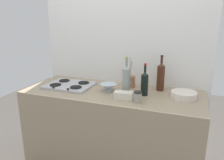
{
  "coord_description": "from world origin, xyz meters",
  "views": [
    {
      "loc": [
        0.72,
        -1.97,
        1.61
      ],
      "look_at": [
        0.0,
        0.0,
        1.02
      ],
      "focal_mm": 34.83,
      "sensor_mm": 36.0,
      "label": 1
    }
  ],
  "objects_px": {
    "utensil_crock": "(131,81)",
    "stovetop_hob": "(70,85)",
    "wine_bottle_leftmost": "(144,84)",
    "plate_stack": "(184,95)",
    "condiment_jar_front": "(138,97)",
    "wine_bottle_mid_right": "(126,80)",
    "butter_dish": "(123,95)",
    "mixing_bowl": "(108,87)",
    "wine_bottle_mid_left": "(161,77)"
  },
  "relations": [
    {
      "from": "wine_bottle_mid_left",
      "to": "plate_stack",
      "type": "bearing_deg",
      "value": -32.48
    },
    {
      "from": "stovetop_hob",
      "to": "wine_bottle_mid_right",
      "type": "bearing_deg",
      "value": -1.91
    },
    {
      "from": "wine_bottle_leftmost",
      "to": "wine_bottle_mid_left",
      "type": "height_order",
      "value": "wine_bottle_mid_left"
    },
    {
      "from": "butter_dish",
      "to": "utensil_crock",
      "type": "distance_m",
      "value": 0.37
    },
    {
      "from": "stovetop_hob",
      "to": "plate_stack",
      "type": "height_order",
      "value": "plate_stack"
    },
    {
      "from": "butter_dish",
      "to": "plate_stack",
      "type": "bearing_deg",
      "value": 23.19
    },
    {
      "from": "mixing_bowl",
      "to": "butter_dish",
      "type": "bearing_deg",
      "value": -38.86
    },
    {
      "from": "stovetop_hob",
      "to": "butter_dish",
      "type": "bearing_deg",
      "value": -14.52
    },
    {
      "from": "stovetop_hob",
      "to": "condiment_jar_front",
      "type": "distance_m",
      "value": 0.83
    },
    {
      "from": "wine_bottle_leftmost",
      "to": "butter_dish",
      "type": "xyz_separation_m",
      "value": [
        -0.16,
        -0.17,
        -0.08
      ]
    },
    {
      "from": "wine_bottle_leftmost",
      "to": "stovetop_hob",
      "type": "bearing_deg",
      "value": 179.51
    },
    {
      "from": "wine_bottle_mid_left",
      "to": "utensil_crock",
      "type": "bearing_deg",
      "value": -178.13
    },
    {
      "from": "wine_bottle_mid_right",
      "to": "mixing_bowl",
      "type": "distance_m",
      "value": 0.22
    },
    {
      "from": "condiment_jar_front",
      "to": "utensil_crock",
      "type": "bearing_deg",
      "value": 113.73
    },
    {
      "from": "plate_stack",
      "to": "butter_dish",
      "type": "relative_size",
      "value": 1.41
    },
    {
      "from": "plate_stack",
      "to": "condiment_jar_front",
      "type": "distance_m",
      "value": 0.45
    },
    {
      "from": "stovetop_hob",
      "to": "mixing_bowl",
      "type": "bearing_deg",
      "value": -0.08
    },
    {
      "from": "wine_bottle_leftmost",
      "to": "wine_bottle_mid_left",
      "type": "relative_size",
      "value": 0.86
    },
    {
      "from": "wine_bottle_mid_right",
      "to": "condiment_jar_front",
      "type": "height_order",
      "value": "wine_bottle_mid_right"
    },
    {
      "from": "plate_stack",
      "to": "condiment_jar_front",
      "type": "height_order",
      "value": "condiment_jar_front"
    },
    {
      "from": "stovetop_hob",
      "to": "wine_bottle_leftmost",
      "type": "distance_m",
      "value": 0.83
    },
    {
      "from": "wine_bottle_mid_right",
      "to": "wine_bottle_leftmost",
      "type": "bearing_deg",
      "value": 4.73
    },
    {
      "from": "wine_bottle_mid_right",
      "to": "condiment_jar_front",
      "type": "relative_size",
      "value": 3.69
    },
    {
      "from": "wine_bottle_mid_right",
      "to": "butter_dish",
      "type": "xyz_separation_m",
      "value": [
        0.02,
        -0.15,
        -0.11
      ]
    },
    {
      "from": "wine_bottle_mid_right",
      "to": "wine_bottle_mid_left",
      "type": "bearing_deg",
      "value": 36.69
    },
    {
      "from": "utensil_crock",
      "to": "condiment_jar_front",
      "type": "relative_size",
      "value": 3.29
    },
    {
      "from": "plate_stack",
      "to": "mixing_bowl",
      "type": "relative_size",
      "value": 1.37
    },
    {
      "from": "stovetop_hob",
      "to": "butter_dish",
      "type": "relative_size",
      "value": 2.9
    },
    {
      "from": "wine_bottle_leftmost",
      "to": "wine_bottle_mid_right",
      "type": "distance_m",
      "value": 0.18
    },
    {
      "from": "butter_dish",
      "to": "condiment_jar_front",
      "type": "xyz_separation_m",
      "value": [
        0.14,
        -0.03,
        0.02
      ]
    },
    {
      "from": "utensil_crock",
      "to": "stovetop_hob",
      "type": "bearing_deg",
      "value": -163.25
    },
    {
      "from": "plate_stack",
      "to": "wine_bottle_leftmost",
      "type": "xyz_separation_m",
      "value": [
        -0.36,
        -0.06,
        0.09
      ]
    },
    {
      "from": "plate_stack",
      "to": "wine_bottle_mid_left",
      "type": "distance_m",
      "value": 0.31
    },
    {
      "from": "wine_bottle_mid_right",
      "to": "condiment_jar_front",
      "type": "xyz_separation_m",
      "value": [
        0.16,
        -0.18,
        -0.09
      ]
    },
    {
      "from": "wine_bottle_mid_right",
      "to": "condiment_jar_front",
      "type": "distance_m",
      "value": 0.26
    },
    {
      "from": "wine_bottle_mid_left",
      "to": "condiment_jar_front",
      "type": "relative_size",
      "value": 3.64
    },
    {
      "from": "wine_bottle_leftmost",
      "to": "plate_stack",
      "type": "bearing_deg",
      "value": 8.89
    },
    {
      "from": "plate_stack",
      "to": "utensil_crock",
      "type": "relative_size",
      "value": 0.73
    },
    {
      "from": "butter_dish",
      "to": "utensil_crock",
      "type": "bearing_deg",
      "value": 94.92
    },
    {
      "from": "plate_stack",
      "to": "wine_bottle_mid_left",
      "type": "xyz_separation_m",
      "value": [
        -0.24,
        0.15,
        0.12
      ]
    },
    {
      "from": "wine_bottle_mid_right",
      "to": "butter_dish",
      "type": "relative_size",
      "value": 2.18
    },
    {
      "from": "plate_stack",
      "to": "condiment_jar_front",
      "type": "relative_size",
      "value": 2.39
    },
    {
      "from": "wine_bottle_mid_right",
      "to": "condiment_jar_front",
      "type": "bearing_deg",
      "value": -48.33
    },
    {
      "from": "mixing_bowl",
      "to": "plate_stack",
      "type": "bearing_deg",
      "value": 3.92
    },
    {
      "from": "stovetop_hob",
      "to": "plate_stack",
      "type": "distance_m",
      "value": 1.18
    },
    {
      "from": "butter_dish",
      "to": "utensil_crock",
      "type": "xyz_separation_m",
      "value": [
        -0.03,
        0.36,
        0.04
      ]
    },
    {
      "from": "utensil_crock",
      "to": "condiment_jar_front",
      "type": "xyz_separation_m",
      "value": [
        0.17,
        -0.39,
        -0.02
      ]
    },
    {
      "from": "wine_bottle_mid_left",
      "to": "wine_bottle_mid_right",
      "type": "relative_size",
      "value": 0.99
    },
    {
      "from": "mixing_bowl",
      "to": "condiment_jar_front",
      "type": "height_order",
      "value": "condiment_jar_front"
    },
    {
      "from": "wine_bottle_mid_left",
      "to": "wine_bottle_mid_right",
      "type": "bearing_deg",
      "value": -143.31
    }
  ]
}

